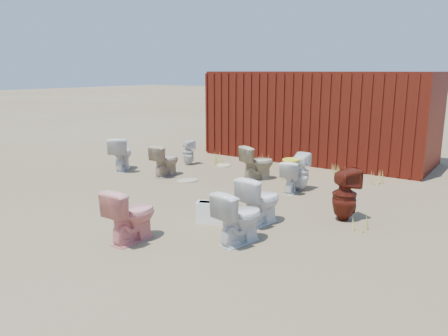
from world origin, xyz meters
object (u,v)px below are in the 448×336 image
Objects in this scene: toilet_front_a at (121,154)px; toilet_front_e at (239,217)px; toilet_back_yellowlid at (291,176)px; toilet_back_a at (188,152)px; toilet_back_e at (300,172)px; toilet_back_beige_right at (258,163)px; shipping_container at (319,116)px; toilet_front_c at (260,200)px; toilet_front_pink at (131,215)px; toilet_front_maroon at (345,195)px; toilet_back_beige_left at (166,160)px; loose_tank at (212,212)px.

toilet_front_a is 5.44m from toilet_front_e.
toilet_front_a is 1.27× the size of toilet_back_yellowlid.
toilet_back_yellowlid is (3.40, -0.86, 0.00)m from toilet_back_a.
toilet_back_a is 3.56m from toilet_back_e.
toilet_back_beige_right is 1.22m from toilet_back_yellowlid.
shipping_container reaches higher than toilet_front_c.
toilet_front_maroon is (2.19, 2.64, 0.04)m from toilet_front_pink.
toilet_front_maroon is at bearing 129.69° from toilet_back_yellowlid.
toilet_back_beige_left reaches higher than toilet_back_yellowlid.
toilet_front_pink is 4.23m from toilet_back_beige_right.
toilet_front_maroon is 4.58m from toilet_back_beige_left.
toilet_front_maroon is at bearing -129.18° from toilet_front_pink.
toilet_back_a is at bearing -26.97° from toilet_front_c.
toilet_back_beige_right is (1.94, 0.94, 0.02)m from toilet_back_beige_left.
toilet_front_a is 4.99m from toilet_front_c.
toilet_back_a is 1.32× the size of loose_tank.
toilet_front_c is 0.80m from loose_tank.
toilet_back_yellowlid is at bearing -67.70° from toilet_front_c.
toilet_back_e is (3.50, -0.63, 0.06)m from toilet_back_a.
toilet_front_a is 1.07× the size of toilet_back_e.
toilet_front_a is 4.52m from toilet_back_e.
loose_tank is (-0.21, -2.39, -0.16)m from toilet_back_yellowlid.
toilet_front_e is 1.00× the size of toilet_back_e.
toilet_front_e reaches higher than loose_tank.
toilet_front_e is at bearing 110.27° from toilet_front_c.
shipping_container reaches higher than toilet_back_beige_right.
toilet_front_c is 1.20× the size of toilet_back_yellowlid.
toilet_front_maroon is at bearing 172.16° from toilet_back_beige_left.
toilet_front_maroon is at bearing 142.85° from toilet_front_a.
loose_tank is (3.19, -3.25, -0.16)m from toilet_back_a.
shipping_container is 5.37m from toilet_front_maroon.
toilet_front_maroon is (1.04, 0.95, 0.04)m from toilet_front_c.
loose_tank is at bearing 71.59° from toilet_front_maroon.
toilet_front_e is (-0.88, -1.81, -0.05)m from toilet_front_maroon.
toilet_back_beige_left is 1.49× the size of loose_tank.
toilet_back_yellowlid is at bearing -1.72° from toilet_front_maroon.
shipping_container is at bearing -87.22° from toilet_front_pink.
toilet_front_c reaches higher than toilet_back_e.
toilet_back_beige_left is at bearing 54.20° from toilet_back_beige_right.
toilet_front_e is 1.05× the size of toilet_back_beige_left.
toilet_front_e is at bearing 146.32° from toilet_back_beige_left.
toilet_front_pink is at bearing -135.46° from loose_tank.
toilet_front_a is at bearing 131.67° from loose_tank.
toilet_front_pink is 1.03× the size of toilet_back_beige_right.
shipping_container is at bearing -161.04° from toilet_front_a.
toilet_back_a is at bearing -30.80° from toilet_front_e.
toilet_back_e reaches higher than toilet_back_beige_left.
toilet_front_c is 4.80m from toilet_back_a.
toilet_back_e is (4.44, 0.83, -0.03)m from toilet_front_a.
toilet_back_yellowlid is 1.32× the size of loose_tank.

